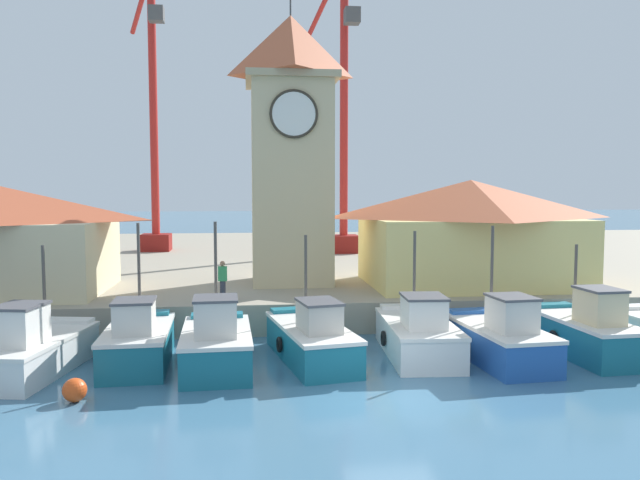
{
  "coord_description": "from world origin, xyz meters",
  "views": [
    {
      "loc": [
        -3.82,
        -15.98,
        5.55
      ],
      "look_at": [
        -0.94,
        9.31,
        3.5
      ],
      "focal_mm": 35.0,
      "sensor_mm": 36.0,
      "label": 1
    }
  ],
  "objects_px": {
    "fishing_boat_mid_left": "(216,343)",
    "port_crane_near": "(154,146)",
    "fishing_boat_mid_right": "(418,334)",
    "warehouse_right": "(470,231)",
    "dock_worker_near_tower": "(223,281)",
    "clock_tower": "(291,144)",
    "fishing_boat_left_outer": "(35,349)",
    "fishing_boat_left_inner": "(138,341)",
    "fishing_boat_center": "(312,338)",
    "fishing_boat_right_inner": "(500,338)",
    "mooring_buoy": "(75,390)",
    "port_crane_far": "(343,145)",
    "fishing_boat_right_outer": "(585,332)"
  },
  "relations": [
    {
      "from": "port_crane_near",
      "to": "mooring_buoy",
      "type": "bearing_deg",
      "value": -85.94
    },
    {
      "from": "fishing_boat_left_outer",
      "to": "fishing_boat_left_inner",
      "type": "relative_size",
      "value": 1.11
    },
    {
      "from": "fishing_boat_mid_left",
      "to": "mooring_buoy",
      "type": "bearing_deg",
      "value": -142.88
    },
    {
      "from": "clock_tower",
      "to": "port_crane_far",
      "type": "relative_size",
      "value": 0.69
    },
    {
      "from": "fishing_boat_right_inner",
      "to": "fishing_boat_right_outer",
      "type": "xyz_separation_m",
      "value": [
        3.11,
        0.35,
        0.05
      ]
    },
    {
      "from": "clock_tower",
      "to": "warehouse_right",
      "type": "bearing_deg",
      "value": -10.19
    },
    {
      "from": "fishing_boat_center",
      "to": "fishing_boat_right_outer",
      "type": "bearing_deg",
      "value": -2.69
    },
    {
      "from": "clock_tower",
      "to": "port_crane_far",
      "type": "distance_m",
      "value": 14.6
    },
    {
      "from": "clock_tower",
      "to": "dock_worker_near_tower",
      "type": "height_order",
      "value": "clock_tower"
    },
    {
      "from": "clock_tower",
      "to": "dock_worker_near_tower",
      "type": "xyz_separation_m",
      "value": [
        -2.98,
        -4.94,
        -5.59
      ]
    },
    {
      "from": "fishing_boat_right_inner",
      "to": "dock_worker_near_tower",
      "type": "xyz_separation_m",
      "value": [
        -9.05,
        4.9,
        1.29
      ]
    },
    {
      "from": "fishing_boat_mid_left",
      "to": "fishing_boat_right_inner",
      "type": "xyz_separation_m",
      "value": [
        9.06,
        -0.24,
        -0.03
      ]
    },
    {
      "from": "fishing_boat_left_inner",
      "to": "fishing_boat_mid_left",
      "type": "relative_size",
      "value": 1.0
    },
    {
      "from": "fishing_boat_right_inner",
      "to": "fishing_boat_left_outer",
      "type": "bearing_deg",
      "value": 178.83
    },
    {
      "from": "port_crane_far",
      "to": "dock_worker_near_tower",
      "type": "distance_m",
      "value": 21.25
    },
    {
      "from": "dock_worker_near_tower",
      "to": "port_crane_near",
      "type": "bearing_deg",
      "value": 104.67
    },
    {
      "from": "fishing_boat_left_inner",
      "to": "port_crane_near",
      "type": "height_order",
      "value": "port_crane_near"
    },
    {
      "from": "port_crane_near",
      "to": "dock_worker_near_tower",
      "type": "height_order",
      "value": "port_crane_near"
    },
    {
      "from": "warehouse_right",
      "to": "fishing_boat_mid_left",
      "type": "bearing_deg",
      "value": -143.64
    },
    {
      "from": "fishing_boat_left_inner",
      "to": "fishing_boat_mid_left",
      "type": "xyz_separation_m",
      "value": [
        2.48,
        -0.64,
        0.02
      ]
    },
    {
      "from": "port_crane_near",
      "to": "warehouse_right",
      "type": "bearing_deg",
      "value": -47.09
    },
    {
      "from": "fishing_boat_right_outer",
      "to": "port_crane_far",
      "type": "xyz_separation_m",
      "value": [
        -4.69,
        23.35,
        7.78
      ]
    },
    {
      "from": "fishing_boat_left_inner",
      "to": "clock_tower",
      "type": "bearing_deg",
      "value": 58.56
    },
    {
      "from": "clock_tower",
      "to": "port_crane_near",
      "type": "bearing_deg",
      "value": 117.52
    },
    {
      "from": "fishing_boat_center",
      "to": "port_crane_near",
      "type": "relative_size",
      "value": 0.28
    },
    {
      "from": "fishing_boat_mid_right",
      "to": "fishing_boat_center",
      "type": "bearing_deg",
      "value": -176.4
    },
    {
      "from": "fishing_boat_mid_right",
      "to": "fishing_boat_mid_left",
      "type": "bearing_deg",
      "value": -173.41
    },
    {
      "from": "fishing_boat_right_inner",
      "to": "mooring_buoy",
      "type": "height_order",
      "value": "fishing_boat_right_inner"
    },
    {
      "from": "port_crane_near",
      "to": "mooring_buoy",
      "type": "relative_size",
      "value": 31.05
    },
    {
      "from": "fishing_boat_left_inner",
      "to": "fishing_boat_right_outer",
      "type": "relative_size",
      "value": 0.95
    },
    {
      "from": "fishing_boat_left_inner",
      "to": "fishing_boat_center",
      "type": "distance_m",
      "value": 5.51
    },
    {
      "from": "fishing_boat_left_outer",
      "to": "mooring_buoy",
      "type": "height_order",
      "value": "fishing_boat_left_outer"
    },
    {
      "from": "fishing_boat_mid_left",
      "to": "port_crane_near",
      "type": "height_order",
      "value": "port_crane_near"
    },
    {
      "from": "fishing_boat_mid_right",
      "to": "port_crane_far",
      "type": "relative_size",
      "value": 0.26
    },
    {
      "from": "clock_tower",
      "to": "port_crane_far",
      "type": "bearing_deg",
      "value": 72.06
    },
    {
      "from": "fishing_boat_center",
      "to": "clock_tower",
      "type": "xyz_separation_m",
      "value": [
        -0.04,
        9.06,
        6.92
      ]
    },
    {
      "from": "dock_worker_near_tower",
      "to": "fishing_boat_center",
      "type": "bearing_deg",
      "value": -53.81
    },
    {
      "from": "fishing_boat_right_inner",
      "to": "warehouse_right",
      "type": "distance_m",
      "value": 9.09
    },
    {
      "from": "fishing_boat_left_outer",
      "to": "fishing_boat_right_outer",
      "type": "bearing_deg",
      "value": 0.17
    },
    {
      "from": "fishing_boat_left_inner",
      "to": "fishing_boat_right_inner",
      "type": "bearing_deg",
      "value": -4.38
    },
    {
      "from": "fishing_boat_center",
      "to": "port_crane_near",
      "type": "xyz_separation_m",
      "value": [
        -8.61,
        25.51,
        7.87
      ]
    },
    {
      "from": "fishing_boat_mid_right",
      "to": "warehouse_right",
      "type": "height_order",
      "value": "warehouse_right"
    },
    {
      "from": "warehouse_right",
      "to": "port_crane_near",
      "type": "relative_size",
      "value": 0.49
    },
    {
      "from": "fishing_boat_left_outer",
      "to": "port_crane_near",
      "type": "distance_m",
      "value": 27.16
    },
    {
      "from": "clock_tower",
      "to": "fishing_boat_mid_left",
      "type": "bearing_deg",
      "value": -107.31
    },
    {
      "from": "fishing_boat_mid_right",
      "to": "dock_worker_near_tower",
      "type": "distance_m",
      "value": 7.79
    },
    {
      "from": "fishing_boat_right_inner",
      "to": "port_crane_far",
      "type": "height_order",
      "value": "port_crane_far"
    },
    {
      "from": "fishing_boat_mid_left",
      "to": "warehouse_right",
      "type": "distance_m",
      "value": 14.04
    },
    {
      "from": "mooring_buoy",
      "to": "fishing_boat_right_inner",
      "type": "bearing_deg",
      "value": 10.97
    },
    {
      "from": "fishing_boat_mid_left",
      "to": "port_crane_far",
      "type": "height_order",
      "value": "port_crane_far"
    }
  ]
}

